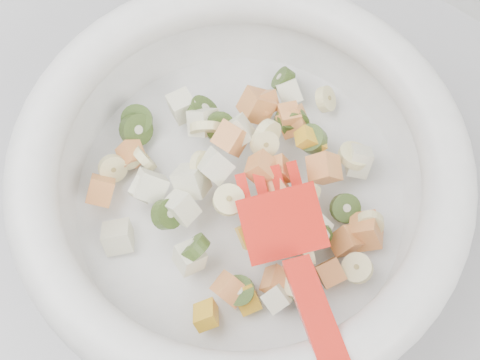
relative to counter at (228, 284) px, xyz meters
The scene contains 2 objects.
counter is the anchor object (origin of this frame).
mixing_bowl 0.51m from the counter, 24.71° to the right, with size 0.41×0.35×0.13m.
Camera 1 is at (0.16, 1.29, 1.38)m, focal length 45.00 mm.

